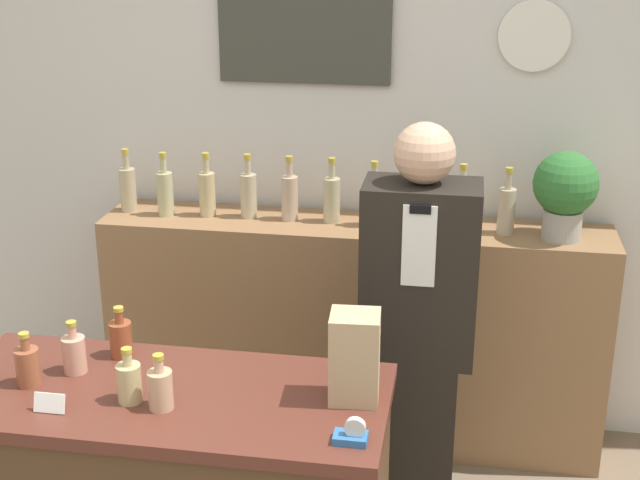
{
  "coord_description": "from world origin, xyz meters",
  "views": [
    {
      "loc": [
        0.57,
        -1.75,
        2.24
      ],
      "look_at": [
        0.09,
        1.09,
        1.18
      ],
      "focal_mm": 50.0,
      "sensor_mm": 36.0,
      "label": 1
    }
  ],
  "objects_px": {
    "potted_plant": "(565,190)",
    "tape_dispenser": "(352,434)",
    "shopkeeper": "(417,341)",
    "paper_bag": "(355,357)"
  },
  "relations": [
    {
      "from": "tape_dispenser",
      "to": "shopkeeper",
      "type": "bearing_deg",
      "value": 82.51
    },
    {
      "from": "potted_plant",
      "to": "tape_dispenser",
      "type": "height_order",
      "value": "potted_plant"
    },
    {
      "from": "potted_plant",
      "to": "paper_bag",
      "type": "xyz_separation_m",
      "value": [
        -0.67,
        -1.25,
        -0.16
      ]
    },
    {
      "from": "shopkeeper",
      "to": "tape_dispenser",
      "type": "distance_m",
      "value": 0.91
    },
    {
      "from": "shopkeeper",
      "to": "potted_plant",
      "type": "xyz_separation_m",
      "value": [
        0.53,
        0.58,
        0.42
      ]
    },
    {
      "from": "potted_plant",
      "to": "tape_dispenser",
      "type": "relative_size",
      "value": 3.98
    },
    {
      "from": "paper_bag",
      "to": "tape_dispenser",
      "type": "distance_m",
      "value": 0.25
    },
    {
      "from": "shopkeeper",
      "to": "potted_plant",
      "type": "relative_size",
      "value": 4.45
    },
    {
      "from": "potted_plant",
      "to": "paper_bag",
      "type": "distance_m",
      "value": 1.42
    },
    {
      "from": "potted_plant",
      "to": "paper_bag",
      "type": "bearing_deg",
      "value": -118.33
    }
  ]
}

